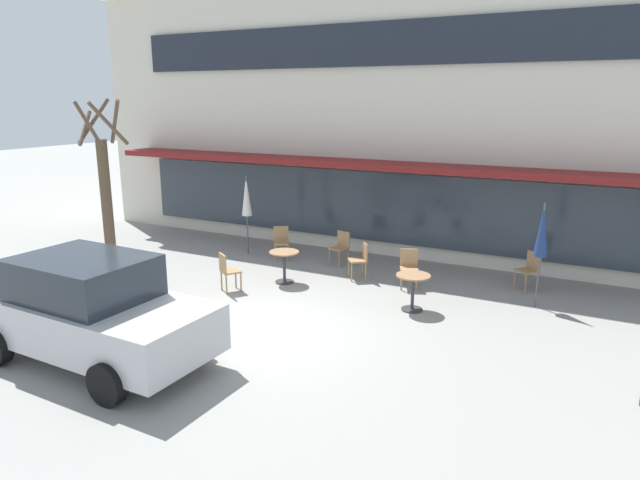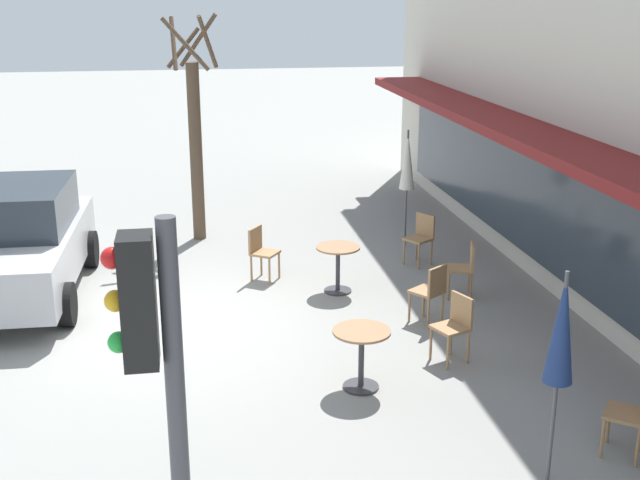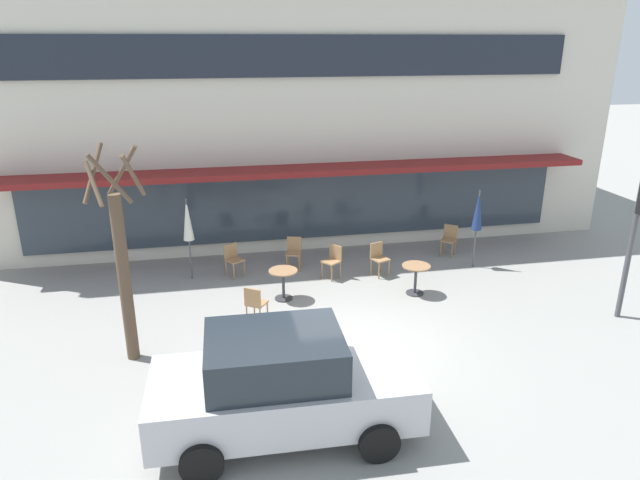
{
  "view_description": "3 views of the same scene",
  "coord_description": "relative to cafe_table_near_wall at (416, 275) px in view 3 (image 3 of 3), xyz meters",
  "views": [
    {
      "loc": [
        5.67,
        -8.34,
        4.25
      ],
      "look_at": [
        -0.06,
        2.6,
        1.16
      ],
      "focal_mm": 32.0,
      "sensor_mm": 36.0,
      "label": 1
    },
    {
      "loc": [
        10.8,
        0.37,
        4.62
      ],
      "look_at": [
        -0.77,
        2.3,
        0.96
      ],
      "focal_mm": 45.0,
      "sensor_mm": 36.0,
      "label": 2
    },
    {
      "loc": [
        -2.62,
        -9.99,
        6.01
      ],
      "look_at": [
        -0.03,
        3.13,
        1.29
      ],
      "focal_mm": 32.0,
      "sensor_mm": 36.0,
      "label": 3
    }
  ],
  "objects": [
    {
      "name": "cafe_chair_1",
      "position": [
        -0.55,
        1.36,
        0.01
      ],
      "size": [
        0.52,
        0.52,
        0.89
      ],
      "color": "#9E754C",
      "rests_on": "ground"
    },
    {
      "name": "street_tree",
      "position": [
        -6.57,
        -1.79,
        1.48
      ],
      "size": [
        1.06,
        1.05,
        4.24
      ],
      "color": "brown",
      "rests_on": "ground"
    },
    {
      "name": "parked_sedan",
      "position": [
        -3.94,
        -4.63,
        0.36
      ],
      "size": [
        4.24,
        2.1,
        1.76
      ],
      "color": "#B7B7BC",
      "rests_on": "ground"
    },
    {
      "name": "cafe_table_near_wall",
      "position": [
        0.0,
        0.0,
        0.0
      ],
      "size": [
        0.7,
        0.7,
        0.76
      ],
      "color": "#333338",
      "rests_on": "ground"
    },
    {
      "name": "cafe_chair_3",
      "position": [
        -1.79,
        1.41,
        0.01
      ],
      "size": [
        0.56,
        0.56,
        0.89
      ],
      "color": "#9E754C",
      "rests_on": "ground"
    },
    {
      "name": "cafe_table_streetside",
      "position": [
        -3.26,
        0.33,
        0.0
      ],
      "size": [
        0.7,
        0.7,
        0.76
      ],
      "color": "#333338",
      "rests_on": "ground"
    },
    {
      "name": "patio_umbrella_cream_folded",
      "position": [
        2.22,
        1.39,
        1.11
      ],
      "size": [
        0.28,
        0.28,
        2.2
      ],
      "color": "#4C4C51",
      "rests_on": "ground"
    },
    {
      "name": "ground_plane",
      "position": [
        -2.23,
        -2.31,
        -0.52
      ],
      "size": [
        80.0,
        80.0,
        0.0
      ],
      "primitive_type": "plane",
      "color": "gray"
    },
    {
      "name": "traffic_light_pole",
      "position": [
        4.14,
        -2.18,
        1.78
      ],
      "size": [
        0.26,
        0.44,
        3.4
      ],
      "color": "#47474C",
      "rests_on": "ground"
    },
    {
      "name": "cafe_chair_5",
      "position": [
        -4.38,
        2.03,
        0.01
      ],
      "size": [
        0.55,
        0.55,
        0.89
      ],
      "color": "#9E754C",
      "rests_on": "ground"
    },
    {
      "name": "cafe_chair_2",
      "position": [
        -2.71,
        2.24,
        0.01
      ],
      "size": [
        0.5,
        0.5,
        0.89
      ],
      "color": "#9E754C",
      "rests_on": "ground"
    },
    {
      "name": "building_facade",
      "position": [
        -2.23,
        7.66,
        3.36
      ],
      "size": [
        19.47,
        9.1,
        7.76
      ],
      "color": "beige",
      "rests_on": "ground"
    },
    {
      "name": "patio_umbrella_green_folded",
      "position": [
        -5.48,
        2.04,
        1.11
      ],
      "size": [
        0.28,
        0.28,
        2.2
      ],
      "color": "#4C4C51",
      "rests_on": "ground"
    },
    {
      "name": "cafe_chair_0",
      "position": [
        -4.05,
        -0.82,
        0.01
      ],
      "size": [
        0.56,
        0.56,
        0.89
      ],
      "color": "#9E754C",
      "rests_on": "ground"
    },
    {
      "name": "cafe_chair_4",
      "position": [
        1.93,
        2.42,
        0.01
      ],
      "size": [
        0.56,
        0.56,
        0.89
      ],
      "color": "#9E754C",
      "rests_on": "ground"
    }
  ]
}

